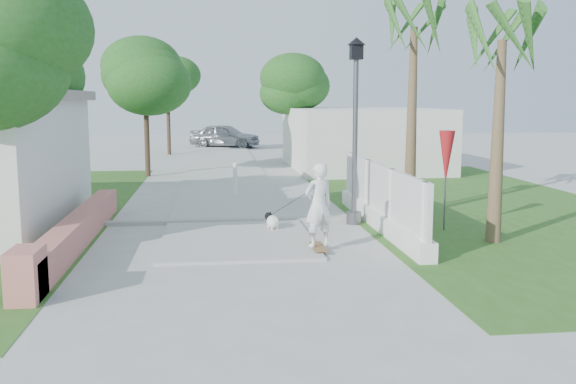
{
  "coord_description": "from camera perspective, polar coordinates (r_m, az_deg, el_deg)",
  "views": [
    {
      "loc": [
        -0.51,
        -9.51,
        3.01
      ],
      "look_at": [
        1.05,
        3.54,
        1.1
      ],
      "focal_mm": 40.0,
      "sensor_mm": 36.0,
      "label": 1
    }
  ],
  "objects": [
    {
      "name": "patio_umbrella",
      "position": [
        15.04,
        13.89,
        2.98
      ],
      "size": [
        0.36,
        0.36,
        2.3
      ],
      "color": "#59595E",
      "rests_on": "ground"
    },
    {
      "name": "tree_path_left",
      "position": [
        25.62,
        -12.55,
        9.89
      ],
      "size": [
        3.4,
        3.4,
        5.23
      ],
      "color": "#4C3826",
      "rests_on": "ground"
    },
    {
      "name": "palm_near",
      "position": [
        14.05,
        18.47,
        11.71
      ],
      "size": [
        1.8,
        1.8,
        4.7
      ],
      "color": "brown",
      "rests_on": "ground"
    },
    {
      "name": "street_lamp",
      "position": [
        15.4,
        6.0,
        6.05
      ],
      "size": [
        0.44,
        0.44,
        4.44
      ],
      "color": "#59595E",
      "rests_on": "ground"
    },
    {
      "name": "pink_wall",
      "position": [
        13.62,
        -18.54,
        -3.59
      ],
      "size": [
        0.45,
        8.2,
        0.8
      ],
      "color": "tan",
      "rests_on": "ground"
    },
    {
      "name": "ground",
      "position": [
        9.99,
        -3.63,
        -9.3
      ],
      "size": [
        90.0,
        90.0,
        0.0
      ],
      "primitive_type": "plane",
      "color": "#B7B7B2",
      "rests_on": "ground"
    },
    {
      "name": "tree_path_right",
      "position": [
        29.73,
        0.38,
        9.21
      ],
      "size": [
        3.0,
        3.0,
        4.79
      ],
      "color": "#4C3826",
      "rests_on": "ground"
    },
    {
      "name": "building_right",
      "position": [
        28.32,
        6.49,
        4.76
      ],
      "size": [
        6.0,
        8.0,
        2.6
      ],
      "primitive_type": "cube",
      "color": "silver",
      "rests_on": "ground"
    },
    {
      "name": "palm_far",
      "position": [
        16.87,
        11.13,
        13.13
      ],
      "size": [
        1.8,
        1.8,
        5.3
      ],
      "color": "brown",
      "rests_on": "ground"
    },
    {
      "name": "parked_car",
      "position": [
        40.29,
        -5.62,
        5.0
      ],
      "size": [
        4.66,
        3.19,
        1.47
      ],
      "primitive_type": "imported",
      "rotation": [
        0.0,
        0.0,
        1.2
      ],
      "color": "#9A9EA1",
      "rests_on": "ground"
    },
    {
      "name": "lattice_fence",
      "position": [
        15.23,
        8.14,
        -1.13
      ],
      "size": [
        0.35,
        7.0,
        1.5
      ],
      "color": "white",
      "rests_on": "ground"
    },
    {
      "name": "tree_path_far",
      "position": [
        35.57,
        -10.64,
        9.44
      ],
      "size": [
        3.2,
        3.2,
        5.17
      ],
      "color": "#4C3826",
      "rests_on": "ground"
    },
    {
      "name": "path_strip",
      "position": [
        29.66,
        -5.82,
        2.47
      ],
      "size": [
        3.2,
        36.0,
        0.06
      ],
      "primitive_type": "cube",
      "color": "#B7B7B2",
      "rests_on": "ground"
    },
    {
      "name": "grass_right",
      "position": [
        19.29,
        16.18,
        -1.02
      ],
      "size": [
        8.0,
        20.0,
        0.01
      ],
      "primitive_type": "cube",
      "color": "#31591C",
      "rests_on": "ground"
    },
    {
      "name": "dog",
      "position": [
        14.76,
        -1.43,
        -2.58
      ],
      "size": [
        0.42,
        0.6,
        0.43
      ],
      "rotation": [
        0.0,
        0.0,
        0.35
      ],
      "color": "white",
      "rests_on": "ground"
    },
    {
      "name": "skateboarder",
      "position": [
        13.43,
        0.77,
        -1.22
      ],
      "size": [
        1.07,
        2.75,
        1.77
      ],
      "rotation": [
        0.0,
        0.0,
        3.52
      ],
      "color": "olive",
      "rests_on": "ground"
    },
    {
      "name": "curb",
      "position": [
        15.8,
        -4.86,
        -2.56
      ],
      "size": [
        6.5,
        0.25,
        0.1
      ],
      "primitive_type": "cube",
      "color": "#999993",
      "rests_on": "ground"
    },
    {
      "name": "tree_left_mid",
      "position": [
        18.67,
        -22.57,
        9.14
      ],
      "size": [
        3.2,
        3.2,
        4.85
      ],
      "color": "#4C3826",
      "rests_on": "ground"
    },
    {
      "name": "bollard",
      "position": [
        19.67,
        -4.71,
        1.16
      ],
      "size": [
        0.14,
        0.14,
        1.09
      ],
      "color": "white",
      "rests_on": "ground"
    }
  ]
}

